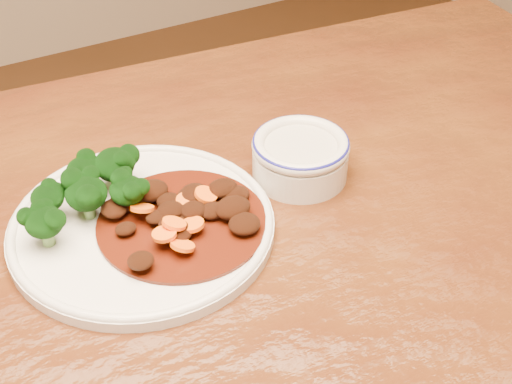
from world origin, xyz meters
TOP-DOWN VIEW (x-y plane):
  - dining_table at (0.00, 0.00)m, footprint 1.58×1.04m
  - dinner_plate at (0.01, 0.08)m, footprint 0.29×0.29m
  - broccoli_florets at (-0.03, 0.12)m, footprint 0.14×0.11m
  - mince_stew at (0.06, 0.06)m, footprint 0.19×0.19m
  - dip_bowl at (0.22, 0.08)m, footprint 0.12×0.12m

SIDE VIEW (x-z plane):
  - dining_table at x=0.00m, z-range 0.30..1.05m
  - dinner_plate at x=0.01m, z-range 0.75..0.77m
  - mince_stew at x=0.06m, z-range 0.76..0.79m
  - dip_bowl at x=0.22m, z-range 0.75..0.81m
  - broccoli_florets at x=-0.03m, z-range 0.77..0.82m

